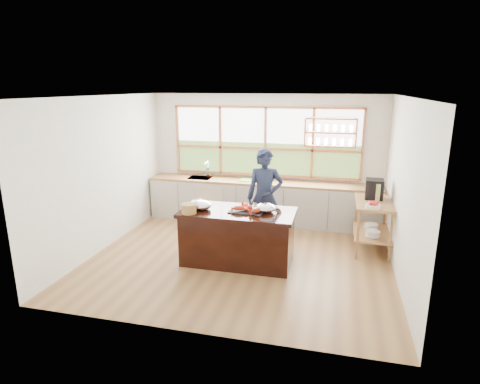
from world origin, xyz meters
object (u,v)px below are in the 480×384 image
(cook, at_px, (265,198))
(wicker_basket, at_px, (189,209))
(island, at_px, (238,237))
(espresso_machine, at_px, (374,189))

(cook, distance_m, wicker_basket, 1.57)
(island, distance_m, cook, 1.04)
(island, bearing_deg, espresso_machine, 30.75)
(espresso_machine, bearing_deg, island, -146.59)
(cook, bearing_deg, wicker_basket, -138.41)
(island, height_order, wicker_basket, wicker_basket)
(cook, height_order, wicker_basket, cook)
(cook, xyz_separation_m, wicker_basket, (-1.00, -1.21, 0.08))
(island, height_order, cook, cook)
(island, xyz_separation_m, espresso_machine, (2.19, 1.30, 0.62))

